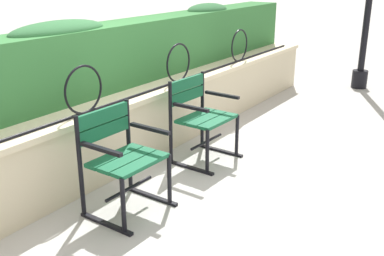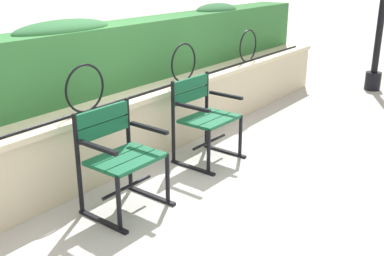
{
  "view_description": "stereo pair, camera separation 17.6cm",
  "coord_description": "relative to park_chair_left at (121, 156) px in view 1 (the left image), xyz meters",
  "views": [
    {
      "loc": [
        -3.08,
        -1.94,
        1.85
      ],
      "look_at": [
        0.0,
        0.13,
        0.55
      ],
      "focal_mm": 43.3,
      "sensor_mm": 36.0,
      "label": 1
    },
    {
      "loc": [
        -2.97,
        -2.08,
        1.85
      ],
      "look_at": [
        0.0,
        0.13,
        0.55
      ],
      "focal_mm": 43.3,
      "sensor_mm": 36.0,
      "label": 2
    }
  ],
  "objects": [
    {
      "name": "park_chair_left",
      "position": [
        0.0,
        0.0,
        0.0
      ],
      "size": [
        0.59,
        0.53,
        0.82
      ],
      "color": "#145B38",
      "rests_on": "ground"
    },
    {
      "name": "park_chair_right",
      "position": [
        1.21,
        0.04,
        0.0
      ],
      "size": [
        0.59,
        0.54,
        0.83
      ],
      "color": "#145B38",
      "rests_on": "ground"
    },
    {
      "name": "stone_wall",
      "position": [
        0.63,
        0.59,
        -0.12
      ],
      "size": [
        7.95,
        0.41,
        0.67
      ],
      "color": "beige",
      "rests_on": "ground"
    },
    {
      "name": "iron_arch_fence",
      "position": [
        0.25,
        0.52,
        0.39
      ],
      "size": [
        7.4,
        0.02,
        0.42
      ],
      "color": "black",
      "rests_on": "stone_wall"
    },
    {
      "name": "hedge_row",
      "position": [
        0.63,
        1.0,
        0.55
      ],
      "size": [
        7.79,
        0.46,
        0.73
      ],
      "color": "#387A3D",
      "rests_on": "stone_wall"
    },
    {
      "name": "ground_plane",
      "position": [
        0.63,
        -0.37,
        -0.45
      ],
      "size": [
        60.0,
        60.0,
        0.0
      ],
      "primitive_type": "plane",
      "color": "#B7B5AF"
    }
  ]
}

